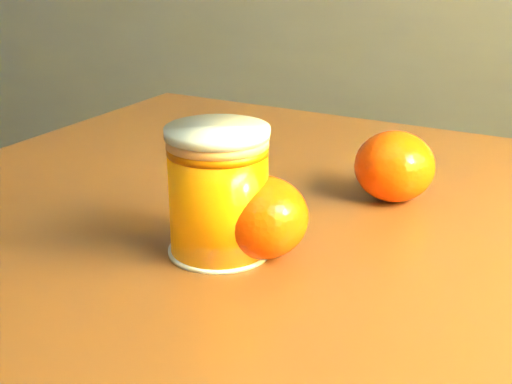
% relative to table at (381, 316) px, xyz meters
% --- Properties ---
extents(kitchen_counter, '(3.15, 0.60, 0.90)m').
position_rel_table_xyz_m(kitchen_counter, '(-0.84, 1.14, -0.14)').
color(kitchen_counter, '#4D4D52').
rests_on(kitchen_counter, ground).
extents(table, '(1.01, 0.79, 0.68)m').
position_rel_table_xyz_m(table, '(0.00, 0.00, 0.00)').
color(table, brown).
rests_on(table, ground).
extents(juice_glass, '(0.08, 0.08, 0.10)m').
position_rel_table_xyz_m(juice_glass, '(-0.12, -0.09, 0.14)').
color(juice_glass, orange).
rests_on(juice_glass, table).
extents(orange_front, '(0.08, 0.08, 0.06)m').
position_rel_table_xyz_m(orange_front, '(-0.08, -0.09, 0.12)').
color(orange_front, '#FF4605').
rests_on(orange_front, table).
extents(orange_back, '(0.07, 0.07, 0.06)m').
position_rel_table_xyz_m(orange_back, '(-0.00, 0.06, 0.12)').
color(orange_back, '#FF4605').
rests_on(orange_back, table).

